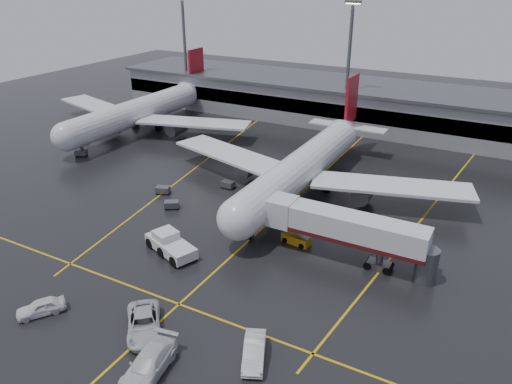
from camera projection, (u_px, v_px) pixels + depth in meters
The scene contains 22 objects.
ground at pixel (276, 216), 66.92m from camera, with size 220.00×220.00×0.00m, color black.
apron_line_centre at pixel (276, 216), 66.92m from camera, with size 0.25×90.00×0.02m, color gold.
apron_line_stop at pixel (179, 304), 49.38m from camera, with size 60.00×0.25×0.02m, color gold.
apron_line_left at pixel (197, 166), 83.58m from camera, with size 0.25×70.00×0.02m, color gold.
apron_line_right at pixel (425, 215), 67.07m from camera, with size 0.25×70.00×0.02m, color gold.
terminal at pixel (377, 106), 103.32m from camera, with size 122.00×19.00×8.60m.
light_mast_left at pixel (185, 45), 113.89m from camera, with size 3.00×1.20×25.45m.
light_mast_mid at pixel (349, 60), 96.51m from camera, with size 3.00×1.20×25.45m.
main_airliner at pixel (305, 165), 72.89m from camera, with size 48.80×45.60×14.10m.
second_airliner at pixel (141, 110), 100.70m from camera, with size 48.80×45.60×14.10m.
jet_bridge at pixel (346, 230), 55.33m from camera, with size 19.90×3.40×6.05m.
pushback_tractor at pixel (170, 244), 58.02m from camera, with size 7.83×5.30×2.60m.
belt_loader at pixel (296, 239), 60.16m from camera, with size 3.78×2.11×2.28m.
service_van_a at pixel (144, 324), 45.29m from camera, with size 3.06×6.64×1.85m, color silver.
service_van_b at pixel (149, 364), 40.62m from camera, with size 2.74×6.75×1.96m, color silver.
service_van_c at pixel (254, 351), 42.12m from camera, with size 1.81×5.18×1.71m, color white.
service_van_d at pixel (41, 307), 47.72m from camera, with size 1.85×4.59×1.56m, color white.
baggage_cart_a at pixel (172, 204), 68.79m from camera, with size 2.39×2.18×1.12m.
baggage_cart_b at pixel (163, 190), 73.35m from camera, with size 2.32×1.88×1.12m.
baggage_cart_c at pixel (228, 184), 75.19m from camera, with size 2.06×1.39×1.12m.
baggage_cart_d at pixel (83, 138), 95.57m from camera, with size 2.24×1.71×1.12m.
baggage_cart_e at pixel (81, 153), 88.05m from camera, with size 2.36×2.03×1.12m.
Camera 1 is at (26.03, -53.44, 31.04)m, focal length 34.18 mm.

